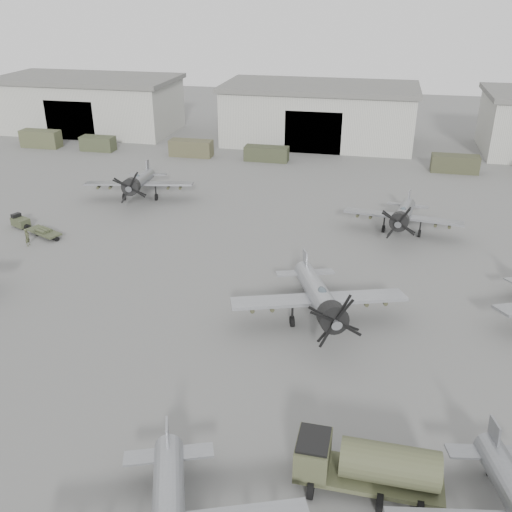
# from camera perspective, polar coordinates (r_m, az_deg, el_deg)

# --- Properties ---
(ground) EXTENTS (220.00, 220.00, 0.00)m
(ground) POSITION_cam_1_polar(r_m,az_deg,el_deg) (35.04, -6.20, -13.56)
(ground) COLOR slate
(ground) RESTS_ON ground
(hangar_left) EXTENTS (29.00, 14.80, 8.70)m
(hangar_left) POSITION_cam_1_polar(r_m,az_deg,el_deg) (101.14, -16.32, 14.42)
(hangar_left) COLOR #B2B3A7
(hangar_left) RESTS_ON ground
(hangar_center) EXTENTS (29.00, 14.80, 8.70)m
(hangar_center) POSITION_cam_1_polar(r_m,az_deg,el_deg) (89.85, 6.31, 13.97)
(hangar_center) COLOR #B2B3A7
(hangar_center) RESTS_ON ground
(support_truck_0) EXTENTS (5.88, 2.20, 2.54)m
(support_truck_0) POSITION_cam_1_polar(r_m,az_deg,el_deg) (92.78, -20.72, 10.92)
(support_truck_0) COLOR #454930
(support_truck_0) RESTS_ON ground
(support_truck_1) EXTENTS (4.93, 2.20, 2.09)m
(support_truck_1) POSITION_cam_1_polar(r_m,az_deg,el_deg) (88.24, -15.53, 10.79)
(support_truck_1) COLOR #3A4029
(support_truck_1) RESTS_ON ground
(support_truck_2) EXTENTS (6.06, 2.20, 2.30)m
(support_truck_2) POSITION_cam_1_polar(r_m,az_deg,el_deg) (82.65, -6.51, 10.67)
(support_truck_2) COLOR #49472F
(support_truck_2) RESTS_ON ground
(support_truck_3) EXTENTS (6.04, 2.20, 1.98)m
(support_truck_3) POSITION_cam_1_polar(r_m,az_deg,el_deg) (79.93, 1.06, 10.20)
(support_truck_3) COLOR #353925
(support_truck_3) RESTS_ON ground
(support_truck_5) EXTENTS (5.99, 2.20, 2.23)m
(support_truck_5) POSITION_cam_1_polar(r_m,az_deg,el_deg) (79.08, 19.27, 8.71)
(support_truck_5) COLOR #383A26
(support_truck_5) RESTS_ON ground
(aircraft_mid_2) EXTENTS (12.45, 11.21, 5.00)m
(aircraft_mid_2) POSITION_cam_1_polar(r_m,az_deg,el_deg) (40.14, 6.40, -4.13)
(aircraft_mid_2) COLOR #999BA1
(aircraft_mid_2) RESTS_ON ground
(aircraft_far_0) EXTENTS (12.20, 10.98, 4.84)m
(aircraft_far_0) POSITION_cam_1_polar(r_m,az_deg,el_deg) (65.36, -11.67, 7.29)
(aircraft_far_0) COLOR gray
(aircraft_far_0) RESTS_ON ground
(aircraft_far_1) EXTENTS (11.48, 10.34, 4.56)m
(aircraft_far_1) POSITION_cam_1_polar(r_m,az_deg,el_deg) (56.60, 14.49, 4.01)
(aircraft_far_1) COLOR gray
(aircraft_far_1) RESTS_ON ground
(fuel_tanker) EXTENTS (7.03, 3.12, 2.70)m
(fuel_tanker) POSITION_cam_1_polar(r_m,az_deg,el_deg) (29.11, 11.07, -19.69)
(fuel_tanker) COLOR #464A30
(fuel_tanker) RESTS_ON ground
(tug_trailer) EXTENTS (6.61, 3.87, 1.34)m
(tug_trailer) POSITION_cam_1_polar(r_m,az_deg,el_deg) (60.67, -21.73, 2.83)
(tug_trailer) COLOR #3B412A
(tug_trailer) RESTS_ON ground
(ground_crew) EXTENTS (0.41, 0.62, 1.69)m
(ground_crew) POSITION_cam_1_polar(r_m,az_deg,el_deg) (57.01, -21.90, 1.75)
(ground_crew) COLOR #42462E
(ground_crew) RESTS_ON ground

